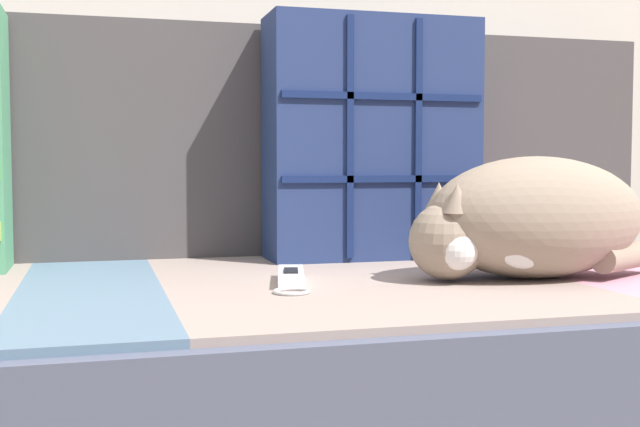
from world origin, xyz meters
name	(u,v)px	position (x,y,z in m)	size (l,w,h in m)	color
couch	(227,414)	(0.00, 0.13, 0.20)	(1.84, 0.84, 0.40)	#3D3838
sofa_backrest	(196,141)	(0.00, 0.48, 0.61)	(1.80, 0.14, 0.42)	#474242
throw_pillow_quilted	(372,139)	(0.30, 0.33, 0.61)	(0.38, 0.14, 0.43)	navy
sleeping_cat	(527,221)	(0.43, 0.02, 0.48)	(0.41, 0.21, 0.18)	gray
game_remote_near	(291,278)	(0.08, 0.06, 0.41)	(0.08, 0.19, 0.02)	white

